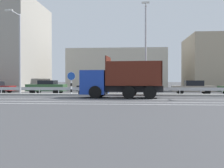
{
  "coord_description": "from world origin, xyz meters",
  "views": [
    {
      "loc": [
        3.55,
        -23.24,
        1.53
      ],
      "look_at": [
        1.64,
        0.64,
        1.16
      ],
      "focal_mm": 42.0,
      "sensor_mm": 36.0,
      "label": 1
    }
  ],
  "objects_px": {
    "street_lamp_2": "(146,46)",
    "parked_car_5": "(142,87)",
    "parked_car_6": "(193,87)",
    "street_lamp_1": "(19,49)",
    "dump_truck": "(112,83)",
    "median_road_sign": "(71,83)",
    "parked_car_3": "(47,87)",
    "parked_car_4": "(96,87)"
  },
  "relations": [
    {
      "from": "median_road_sign",
      "to": "parked_car_3",
      "type": "relative_size",
      "value": 0.55
    },
    {
      "from": "median_road_sign",
      "to": "street_lamp_2",
      "type": "distance_m",
      "value": 8.09
    },
    {
      "from": "dump_truck",
      "to": "parked_car_5",
      "type": "relative_size",
      "value": 1.67
    },
    {
      "from": "median_road_sign",
      "to": "parked_car_6",
      "type": "distance_m",
      "value": 12.89
    },
    {
      "from": "street_lamp_1",
      "to": "parked_car_3",
      "type": "distance_m",
      "value": 5.32
    },
    {
      "from": "street_lamp_2",
      "to": "parked_car_5",
      "type": "distance_m",
      "value": 5.38
    },
    {
      "from": "dump_truck",
      "to": "parked_car_6",
      "type": "relative_size",
      "value": 1.59
    },
    {
      "from": "street_lamp_2",
      "to": "parked_car_3",
      "type": "distance_m",
      "value": 11.89
    },
    {
      "from": "street_lamp_2",
      "to": "parked_car_4",
      "type": "bearing_deg",
      "value": 146.47
    },
    {
      "from": "median_road_sign",
      "to": "parked_car_6",
      "type": "bearing_deg",
      "value": 14.38
    },
    {
      "from": "parked_car_3",
      "to": "parked_car_4",
      "type": "distance_m",
      "value": 5.42
    },
    {
      "from": "street_lamp_1",
      "to": "parked_car_4",
      "type": "bearing_deg",
      "value": 27.83
    },
    {
      "from": "street_lamp_2",
      "to": "parked_car_5",
      "type": "bearing_deg",
      "value": 94.59
    },
    {
      "from": "street_lamp_1",
      "to": "parked_car_5",
      "type": "xyz_separation_m",
      "value": [
        12.14,
        3.7,
        -3.84
      ]
    },
    {
      "from": "dump_truck",
      "to": "parked_car_4",
      "type": "distance_m",
      "value": 6.76
    },
    {
      "from": "parked_car_4",
      "to": "parked_car_6",
      "type": "xyz_separation_m",
      "value": [
        10.53,
        -0.2,
        0.03
      ]
    },
    {
      "from": "dump_truck",
      "to": "street_lamp_2",
      "type": "relative_size",
      "value": 0.82
    },
    {
      "from": "street_lamp_2",
      "to": "parked_car_5",
      "type": "relative_size",
      "value": 2.03
    },
    {
      "from": "dump_truck",
      "to": "parked_car_4",
      "type": "relative_size",
      "value": 1.74
    },
    {
      "from": "street_lamp_2",
      "to": "parked_car_6",
      "type": "relative_size",
      "value": 1.94
    },
    {
      "from": "parked_car_3",
      "to": "parked_car_6",
      "type": "bearing_deg",
      "value": -88.42
    },
    {
      "from": "median_road_sign",
      "to": "parked_car_4",
      "type": "relative_size",
      "value": 0.57
    },
    {
      "from": "street_lamp_2",
      "to": "parked_car_3",
      "type": "height_order",
      "value": "street_lamp_2"
    },
    {
      "from": "parked_car_3",
      "to": "parked_car_5",
      "type": "bearing_deg",
      "value": -87.16
    },
    {
      "from": "parked_car_5",
      "to": "parked_car_6",
      "type": "bearing_deg",
      "value": -93.11
    },
    {
      "from": "street_lamp_1",
      "to": "parked_car_5",
      "type": "distance_m",
      "value": 13.26
    },
    {
      "from": "parked_car_3",
      "to": "parked_car_4",
      "type": "bearing_deg",
      "value": -84.95
    },
    {
      "from": "dump_truck",
      "to": "median_road_sign",
      "type": "xyz_separation_m",
      "value": [
        -4.29,
        2.91,
        0.01
      ]
    },
    {
      "from": "dump_truck",
      "to": "parked_car_6",
      "type": "height_order",
      "value": "dump_truck"
    },
    {
      "from": "dump_truck",
      "to": "parked_car_6",
      "type": "xyz_separation_m",
      "value": [
        8.18,
        6.11,
        -0.52
      ]
    },
    {
      "from": "parked_car_5",
      "to": "parked_car_6",
      "type": "height_order",
      "value": "parked_car_6"
    },
    {
      "from": "street_lamp_2",
      "to": "parked_car_6",
      "type": "xyz_separation_m",
      "value": [
        5.2,
        3.34,
        -4.05
      ]
    },
    {
      "from": "parked_car_3",
      "to": "parked_car_5",
      "type": "relative_size",
      "value": 0.99
    },
    {
      "from": "dump_truck",
      "to": "parked_car_4",
      "type": "bearing_deg",
      "value": 24.47
    },
    {
      "from": "median_road_sign",
      "to": "street_lamp_2",
      "type": "relative_size",
      "value": 0.27
    },
    {
      "from": "dump_truck",
      "to": "parked_car_4",
      "type": "height_order",
      "value": "dump_truck"
    },
    {
      "from": "street_lamp_1",
      "to": "parked_car_6",
      "type": "xyz_separation_m",
      "value": [
        17.62,
        3.54,
        -3.81
      ]
    },
    {
      "from": "median_road_sign",
      "to": "parked_car_5",
      "type": "bearing_deg",
      "value": 25.67
    },
    {
      "from": "parked_car_3",
      "to": "parked_car_4",
      "type": "relative_size",
      "value": 1.03
    },
    {
      "from": "street_lamp_1",
      "to": "median_road_sign",
      "type": "bearing_deg",
      "value": 3.77
    },
    {
      "from": "parked_car_6",
      "to": "street_lamp_2",
      "type": "bearing_deg",
      "value": 126.57
    },
    {
      "from": "street_lamp_1",
      "to": "street_lamp_2",
      "type": "xyz_separation_m",
      "value": [
        12.42,
        0.2,
        0.24
      ]
    }
  ]
}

